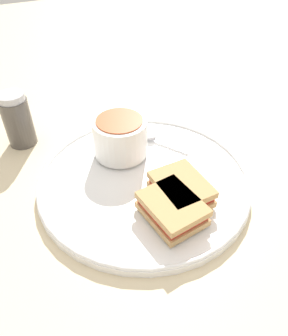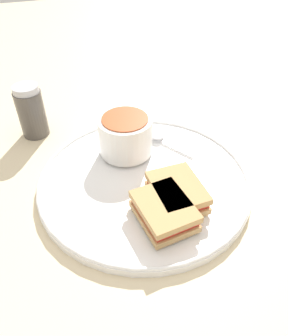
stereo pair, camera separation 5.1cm
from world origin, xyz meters
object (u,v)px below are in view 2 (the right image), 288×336
(salt_shaker, at_px, (31,111))
(sandwich_half_far, at_px, (177,192))
(soup_bowl, at_px, (126,135))
(spoon, at_px, (158,137))
(sandwich_half_near, at_px, (162,211))

(salt_shaker, bearing_deg, sandwich_half_far, -144.69)
(sandwich_half_far, height_order, salt_shaker, salt_shaker)
(soup_bowl, distance_m, spoon, 0.07)
(sandwich_half_near, relative_size, salt_shaker, 0.94)
(sandwich_half_near, distance_m, salt_shaker, 0.33)
(spoon, bearing_deg, soup_bowl, 70.09)
(sandwich_half_near, distance_m, sandwich_half_far, 0.04)
(spoon, bearing_deg, sandwich_half_far, 137.08)
(sandwich_half_near, relative_size, sandwich_half_far, 1.06)
(soup_bowl, xyz_separation_m, salt_shaker, (0.13, 0.15, 0.00))
(sandwich_half_far, bearing_deg, spoon, -9.72)
(soup_bowl, height_order, sandwich_half_far, soup_bowl)
(sandwich_half_far, bearing_deg, sandwich_half_near, 130.33)
(sandwich_half_near, xyz_separation_m, sandwich_half_far, (0.03, -0.03, 0.00))
(sandwich_half_far, xyz_separation_m, salt_shaker, (0.27, 0.19, 0.02))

